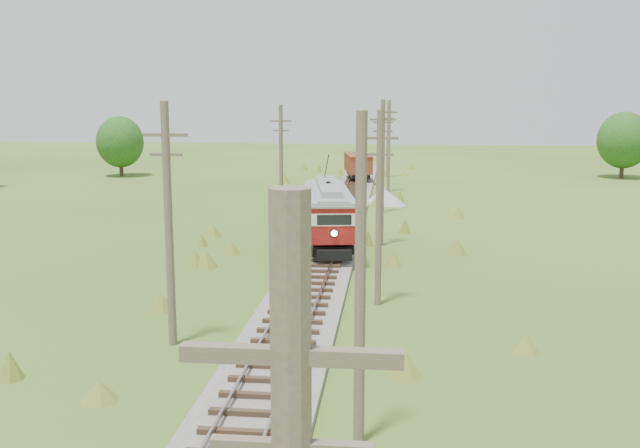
# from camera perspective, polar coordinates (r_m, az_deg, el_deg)

# --- Properties ---
(railbed_main) EXTENTS (3.60, 96.00, 0.57)m
(railbed_main) POSITION_cam_1_polar(r_m,az_deg,el_deg) (47.77, 1.13, -0.69)
(railbed_main) COLOR #605B54
(railbed_main) RESTS_ON ground
(streetcar) EXTENTS (4.34, 11.62, 5.26)m
(streetcar) POSITION_cam_1_polar(r_m,az_deg,el_deg) (43.10, 0.65, 1.23)
(streetcar) COLOR black
(streetcar) RESTS_ON ground
(gondola) EXTENTS (3.58, 7.75, 2.48)m
(gondola) POSITION_cam_1_polar(r_m,az_deg,el_deg) (78.41, 3.05, 4.78)
(gondola) COLOR black
(gondola) RESTS_ON ground
(gravel_pile) EXTENTS (3.72, 3.95, 1.35)m
(gravel_pile) POSITION_cam_1_polar(r_m,az_deg,el_deg) (62.13, 5.26, 2.19)
(gravel_pile) COLOR gray
(gravel_pile) RESTS_ON ground
(utility_pole_r_1) EXTENTS (0.30, 0.30, 8.80)m
(utility_pole_r_1) POSITION_cam_1_polar(r_m,az_deg,el_deg) (18.40, 3.23, -4.76)
(utility_pole_r_1) COLOR brown
(utility_pole_r_1) RESTS_ON ground
(utility_pole_r_2) EXTENTS (1.60, 0.30, 8.60)m
(utility_pole_r_2) POSITION_cam_1_polar(r_m,az_deg,el_deg) (31.13, 4.74, 1.39)
(utility_pole_r_2) COLOR brown
(utility_pole_r_2) RESTS_ON ground
(utility_pole_r_3) EXTENTS (1.60, 0.30, 9.00)m
(utility_pole_r_3) POSITION_cam_1_polar(r_m,az_deg,el_deg) (44.00, 4.99, 4.19)
(utility_pole_r_3) COLOR brown
(utility_pole_r_3) RESTS_ON ground
(utility_pole_r_4) EXTENTS (1.60, 0.30, 8.40)m
(utility_pole_r_4) POSITION_cam_1_polar(r_m,az_deg,el_deg) (56.98, 5.01, 5.22)
(utility_pole_r_4) COLOR brown
(utility_pole_r_4) RESTS_ON ground
(utility_pole_r_5) EXTENTS (1.60, 0.30, 8.90)m
(utility_pole_r_5) POSITION_cam_1_polar(r_m,az_deg,el_deg) (69.92, 5.53, 6.31)
(utility_pole_r_5) COLOR brown
(utility_pole_r_5) RESTS_ON ground
(utility_pole_r_6) EXTENTS (1.60, 0.30, 8.70)m
(utility_pole_r_6) POSITION_cam_1_polar(r_m,az_deg,el_deg) (82.90, 5.46, 6.82)
(utility_pole_r_6) COLOR brown
(utility_pole_r_6) RESTS_ON ground
(utility_pole_l_a) EXTENTS (1.60, 0.30, 9.00)m
(utility_pole_l_a) POSITION_cam_1_polar(r_m,az_deg,el_deg) (26.44, -12.02, 0.10)
(utility_pole_l_a) COLOR brown
(utility_pole_l_a) RESTS_ON ground
(utility_pole_l_b) EXTENTS (1.60, 0.30, 8.60)m
(utility_pole_l_b) POSITION_cam_1_polar(r_m,az_deg,el_deg) (53.64, -3.13, 5.05)
(utility_pole_l_b) COLOR brown
(utility_pole_l_b) RESTS_ON ground
(tree_mid_a) EXTENTS (5.46, 5.46, 7.03)m
(tree_mid_a) POSITION_cam_1_polar(r_m,az_deg,el_deg) (86.99, -15.71, 6.35)
(tree_mid_a) COLOR #38281C
(tree_mid_a) RESTS_ON ground
(tree_mid_b) EXTENTS (5.88, 5.88, 7.57)m
(tree_mid_b) POSITION_cam_1_polar(r_m,az_deg,el_deg) (88.82, 23.14, 6.19)
(tree_mid_b) COLOR #38281C
(tree_mid_b) RESTS_ON ground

